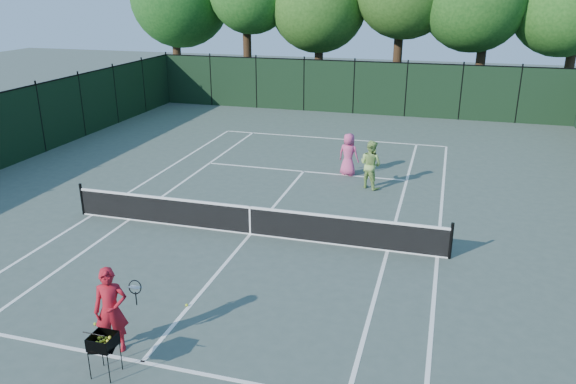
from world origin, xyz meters
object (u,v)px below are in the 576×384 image
(player_pink, at_px, (349,154))
(player_green, at_px, (371,164))
(coach, at_px, (111,310))
(loose_ball_near_cart, at_px, (187,305))
(ball_hopper, at_px, (103,342))
(loose_ball_midcourt, at_px, (95,324))

(player_pink, bearing_deg, player_green, 143.20)
(coach, bearing_deg, player_green, 49.74)
(player_green, xyz_separation_m, loose_ball_near_cart, (-2.91, -9.45, -0.87))
(ball_hopper, bearing_deg, loose_ball_midcourt, 113.30)
(ball_hopper, relative_size, loose_ball_midcourt, 12.90)
(loose_ball_midcourt, bearing_deg, player_pink, 73.92)
(player_green, height_order, loose_ball_midcourt, player_green)
(coach, relative_size, ball_hopper, 2.10)
(player_pink, bearing_deg, ball_hopper, 94.19)
(loose_ball_near_cart, bearing_deg, coach, -109.69)
(loose_ball_midcourt, bearing_deg, coach, -34.62)
(player_green, bearing_deg, coach, 101.19)
(loose_ball_near_cart, bearing_deg, ball_hopper, -98.56)
(player_pink, bearing_deg, loose_ball_near_cart, 93.94)
(coach, relative_size, player_green, 1.02)
(player_green, height_order, loose_ball_near_cart, player_green)
(player_pink, bearing_deg, loose_ball_midcourt, 87.69)
(player_pink, height_order, player_green, player_green)
(player_green, bearing_deg, player_pink, -21.85)
(ball_hopper, bearing_deg, loose_ball_near_cart, 63.90)
(player_pink, height_order, loose_ball_near_cart, player_pink)
(ball_hopper, xyz_separation_m, loose_ball_near_cart, (0.40, 2.66, -0.70))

